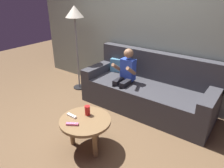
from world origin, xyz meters
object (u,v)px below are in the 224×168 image
(soda_can, at_px, (87,110))
(couch, at_px, (147,91))
(game_remote_white_center, at_px, (72,116))
(person_seated_on_couch, at_px, (125,75))
(game_remote_pink_near_edge, at_px, (72,124))
(coffee_table, at_px, (86,124))
(floor_lamp, at_px, (75,18))

(soda_can, bearing_deg, couch, 81.35)
(couch, height_order, game_remote_white_center, couch)
(couch, relative_size, person_seated_on_couch, 2.15)
(person_seated_on_couch, bearing_deg, couch, 29.93)
(couch, distance_m, person_seated_on_couch, 0.45)
(game_remote_pink_near_edge, bearing_deg, game_remote_white_center, 138.18)
(coffee_table, height_order, game_remote_white_center, game_remote_white_center)
(floor_lamp, bearing_deg, game_remote_pink_near_edge, -47.54)
(person_seated_on_couch, distance_m, soda_can, 1.05)
(game_remote_pink_near_edge, distance_m, soda_can, 0.27)
(game_remote_white_center, distance_m, soda_can, 0.20)
(person_seated_on_couch, distance_m, game_remote_pink_near_edge, 1.31)
(couch, relative_size, floor_lamp, 1.34)
(person_seated_on_couch, xyz_separation_m, game_remote_pink_near_edge, (0.14, -1.30, -0.13))
(coffee_table, bearing_deg, game_remote_white_center, -161.69)
(soda_can, bearing_deg, floor_lamp, 138.42)
(person_seated_on_couch, distance_m, floor_lamp, 1.37)
(coffee_table, xyz_separation_m, game_remote_pink_near_edge, (-0.04, -0.17, 0.08))
(game_remote_white_center, relative_size, floor_lamp, 0.09)
(couch, relative_size, soda_can, 17.15)
(person_seated_on_couch, bearing_deg, coffee_table, -80.80)
(couch, xyz_separation_m, game_remote_white_center, (-0.31, -1.37, 0.12))
(game_remote_pink_near_edge, distance_m, floor_lamp, 2.07)
(game_remote_pink_near_edge, height_order, game_remote_white_center, same)
(couch, xyz_separation_m, person_seated_on_couch, (-0.32, -0.18, 0.25))
(game_remote_white_center, bearing_deg, floor_lamp, 131.87)
(person_seated_on_couch, relative_size, game_remote_pink_near_edge, 7.06)
(couch, distance_m, coffee_table, 1.32)
(coffee_table, bearing_deg, couch, 83.94)
(game_remote_white_center, bearing_deg, game_remote_pink_near_edge, -41.82)
(coffee_table, height_order, soda_can, soda_can)
(couch, height_order, game_remote_pink_near_edge, couch)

